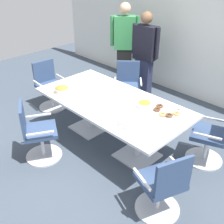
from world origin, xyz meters
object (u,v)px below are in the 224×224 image
Objects in this scene: person_standing_1 at (145,55)px; donut_platter at (167,110)px; office_chair_4 at (162,187)px; person_standing_0 at (124,45)px; plate_stack at (93,81)px; conference_table at (112,108)px; office_chair_1 at (128,89)px; office_chair_3 at (37,135)px; napkin_pile at (127,122)px; snack_bowl_pretzels at (62,89)px; snack_bowl_chips_orange at (144,104)px; office_chair_0 at (212,138)px; office_chair_2 at (50,88)px.

donut_platter is (1.49, -1.28, -0.15)m from person_standing_1.
office_chair_4 is 3.69m from person_standing_0.
person_standing_0 is 1.66m from plate_stack.
office_chair_1 is at bearing 120.78° from conference_table.
person_standing_0 reaches higher than office_chair_4.
office_chair_1 is at bearing 122.64° from office_chair_3.
plate_stack is at bearing 69.28° from person_standing_0.
office_chair_4 is at bearing -18.07° from napkin_pile.
office_chair_1 is 4.67× the size of napkin_pile.
person_standing_0 is at bearing 134.14° from napkin_pile.
conference_table is at bearing -157.47° from donut_platter.
office_chair_1 reaches higher than plate_stack.
snack_bowl_pretzels reaches higher than conference_table.
office_chair_1 reaches higher than napkin_pile.
napkin_pile is (1.10, 0.72, 0.39)m from office_chair_3.
person_standing_1 is 1.85m from snack_bowl_chips_orange.
person_standing_0 reaches higher than plate_stack.
napkin_pile is at bearing 1.38° from snack_bowl_pretzels.
donut_platter is (2.17, -1.41, -0.19)m from person_standing_0.
office_chair_0 is at bearing 31.59° from donut_platter.
donut_platter is (1.25, 1.38, 0.36)m from office_chair_3.
napkin_pile is (0.63, -0.34, 0.17)m from conference_table.
office_chair_0 reaches higher than snack_bowl_pretzels.
office_chair_4 is 2.31m from plate_stack.
office_chair_4 is at bearing 95.06° from person_standing_0.
office_chair_1 is 1.19m from person_standing_0.
snack_bowl_chips_orange is at bearing 99.41° from office_chair_1.
person_standing_1 reaches higher than office_chair_4.
person_standing_1 is (1.00, 1.64, 0.51)m from office_chair_2.
person_standing_1 is at bearing 124.05° from person_standing_0.
napkin_pile is (0.15, -0.53, -0.01)m from snack_bowl_chips_orange.
office_chair_1 is (-1.95, 0.35, 0.00)m from office_chair_0.
snack_bowl_pretzels is at bearing -95.78° from plate_stack.
office_chair_4 is 0.92m from napkin_pile.
snack_bowl_chips_orange reaches higher than plate_stack.
conference_table is at bearing 94.82° from office_chair_3.
donut_platter is (0.30, 0.14, -0.03)m from snack_bowl_chips_orange.
snack_bowl_chips_orange is (1.18, -1.42, -0.11)m from person_standing_1.
office_chair_2 is 4.55× the size of plate_stack.
snack_bowl_pretzels is at bearing 40.86° from office_chair_1.
office_chair_2 is at bearing 100.03° from office_chair_4.
donut_platter is at bearing 54.99° from office_chair_4.
person_standing_0 reaches higher than donut_platter.
office_chair_3 is 1.37m from napkin_pile.
office_chair_1 is 0.88m from plate_stack.
snack_bowl_pretzels is (-2.11, -1.04, 0.40)m from office_chair_0.
office_chair_1 is at bearing 83.55° from plate_stack.
office_chair_4 is at bearing -39.74° from snack_bowl_chips_orange.
snack_bowl_chips_orange is at bearing 24.33° from snack_bowl_pretzels.
office_chair_1 is 2.60m from office_chair_4.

